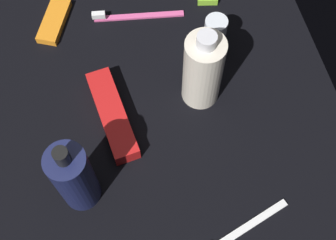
{
  "coord_description": "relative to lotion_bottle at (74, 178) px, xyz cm",
  "views": [
    {
      "loc": [
        -33.12,
        7.9,
        74.95
      ],
      "look_at": [
        0.0,
        0.0,
        3.0
      ],
      "focal_mm": 49.36,
      "sensor_mm": 36.0,
      "label": 1
    }
  ],
  "objects": [
    {
      "name": "snack_bar_orange",
      "position": [
        35.76,
        0.03,
        -7.3
      ],
      "size": [
        11.11,
        8.05,
        1.5
      ],
      "primitive_type": "cube",
      "rotation": [
        0.0,
        0.0,
        -0.44
      ],
      "color": "orange",
      "rests_on": "ground_plane"
    },
    {
      "name": "lotion_bottle",
      "position": [
        0.0,
        0.0,
        0.0
      ],
      "size": [
        6.16,
        6.16,
        18.49
      ],
      "color": "#191E47",
      "rests_on": "ground_plane"
    },
    {
      "name": "toothbrush_pink",
      "position": [
        33.64,
        -15.09,
        -7.44
      ],
      "size": [
        3.93,
        17.97,
        2.1
      ],
      "color": "#E55999",
      "rests_on": "ground_plane"
    },
    {
      "name": "bodywash_bottle",
      "position": [
        13.78,
        -24.0,
        -0.0
      ],
      "size": [
        6.8,
        6.8,
        17.75
      ],
      "color": "silver",
      "rests_on": "ground_plane"
    },
    {
      "name": "ground_plane",
      "position": [
        8.41,
        -16.65,
        -8.65
      ],
      "size": [
        84.0,
        64.0,
        1.2
      ],
      "primitive_type": "cube",
      "color": "black"
    },
    {
      "name": "toothpaste_box_red",
      "position": [
        12.28,
        -7.47,
        -6.45
      ],
      "size": [
        18.02,
        6.61,
        3.2
      ],
      "primitive_type": "cube",
      "rotation": [
        0.0,
        0.0,
        0.13
      ],
      "color": "red",
      "rests_on": "ground_plane"
    },
    {
      "name": "deodorant_stick",
      "position": [
        22.53,
        -28.88,
        -3.63
      ],
      "size": [
        4.11,
        4.11,
        8.84
      ],
      "primitive_type": "cylinder",
      "color": "silver",
      "rests_on": "ground_plane"
    },
    {
      "name": "toothbrush_white",
      "position": [
        -12.59,
        -22.75,
        -7.44
      ],
      "size": [
        6.76,
        17.48,
        2.1
      ],
      "color": "white",
      "rests_on": "ground_plane"
    }
  ]
}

